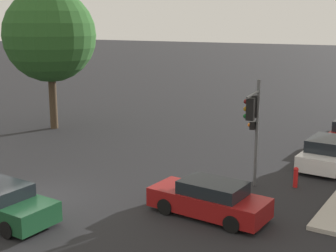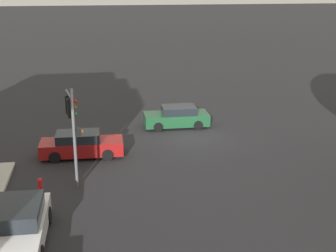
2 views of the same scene
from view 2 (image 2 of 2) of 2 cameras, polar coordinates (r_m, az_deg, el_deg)
The scene contains 6 objects.
ground_plane at distance 28.97m, azimuth 2.92°, elevation -1.29°, with size 300.00×300.00×0.00m, color black.
traffic_signal at distance 21.98m, azimuth -11.59°, elevation 1.15°, with size 0.80×2.19×4.72m.
crossing_car_0 at distance 30.68m, azimuth 1.07°, elevation 1.10°, with size 4.21×1.93×1.38m.
crossing_car_1 at distance 26.01m, azimuth -10.55°, elevation -2.27°, with size 4.52×1.92×1.37m.
parked_car_0 at distance 18.29m, azimuth -17.79°, elevation -11.51°, with size 2.08×4.61×1.51m.
fire_hydrant at distance 21.72m, azimuth -15.29°, elevation -7.18°, with size 0.22×0.22×0.92m.
Camera 2 is at (5.89, 26.79, 9.35)m, focal length 50.00 mm.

